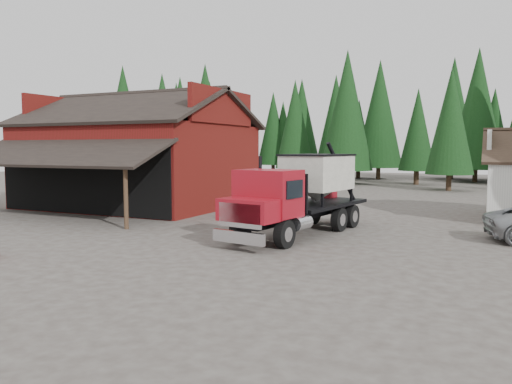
% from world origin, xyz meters
% --- Properties ---
extents(ground, '(120.00, 120.00, 0.00)m').
position_xyz_m(ground, '(0.00, 0.00, 0.00)').
color(ground, '#413933').
rests_on(ground, ground).
extents(red_barn, '(12.80, 13.63, 7.18)m').
position_xyz_m(red_barn, '(-11.00, 9.90, 2.69)').
color(red_barn, maroon).
rests_on(red_barn, ground).
extents(conifer_backdrop, '(76.00, 16.00, 16.00)m').
position_xyz_m(conifer_backdrop, '(0.00, 42.00, 0.00)').
color(conifer_backdrop, black).
rests_on(conifer_backdrop, ground).
extents(near_pine_a, '(4.40, 4.40, 11.40)m').
position_xyz_m(near_pine_a, '(-22.00, 28.00, 6.39)').
color(near_pine_a, '#382619').
rests_on(near_pine_a, ground).
extents(near_pine_b, '(3.96, 3.96, 10.40)m').
position_xyz_m(near_pine_b, '(6.00, 30.00, 5.89)').
color(near_pine_b, '#382619').
rests_on(near_pine_b, ground).
extents(near_pine_d, '(5.28, 5.28, 13.40)m').
position_xyz_m(near_pine_d, '(-4.00, 34.00, 7.39)').
color(near_pine_d, '#382619').
rests_on(near_pine_d, ground).
extents(feed_truck, '(3.73, 8.87, 3.89)m').
position_xyz_m(feed_truck, '(1.94, 4.02, 1.82)').
color(feed_truck, black).
rests_on(feed_truck, ground).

